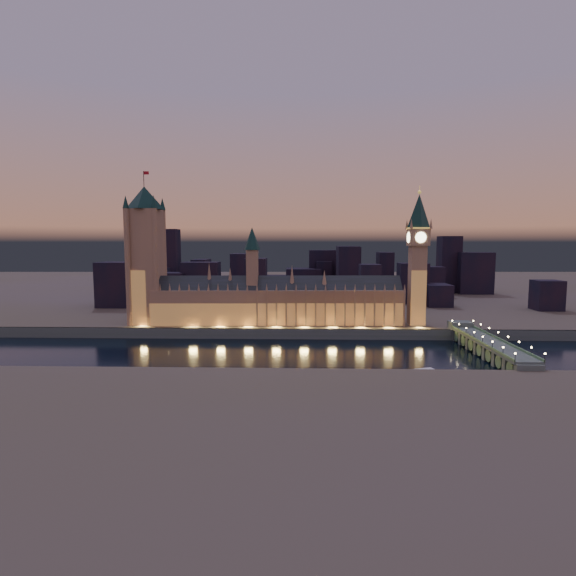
{
  "coord_description": "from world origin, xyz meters",
  "views": [
    {
      "loc": [
        15.23,
        -297.84,
        74.18
      ],
      "look_at": [
        5.0,
        55.0,
        38.0
      ],
      "focal_mm": 28.0,
      "sensor_mm": 36.0,
      "label": 1
    }
  ],
  "objects_px": {
    "victoria_tower": "(146,249)",
    "elizabeth_tower": "(418,248)",
    "westminster_bridge": "(486,346)",
    "palace_of_westminster": "(276,301)",
    "river_boat": "(415,376)"
  },
  "relations": [
    {
      "from": "westminster_bridge",
      "to": "victoria_tower",
      "type": "bearing_deg",
      "value": 165.21
    },
    {
      "from": "palace_of_westminster",
      "to": "westminster_bridge",
      "type": "distance_m",
      "value": 158.0
    },
    {
      "from": "palace_of_westminster",
      "to": "elizabeth_tower",
      "type": "relative_size",
      "value": 1.83
    },
    {
      "from": "victoria_tower",
      "to": "elizabeth_tower",
      "type": "xyz_separation_m",
      "value": [
        218.0,
        -0.0,
        0.7
      ]
    },
    {
      "from": "elizabeth_tower",
      "to": "river_boat",
      "type": "distance_m",
      "value": 141.11
    },
    {
      "from": "river_boat",
      "to": "elizabeth_tower",
      "type": "bearing_deg",
      "value": 75.77
    },
    {
      "from": "westminster_bridge",
      "to": "river_boat",
      "type": "bearing_deg",
      "value": -137.73
    },
    {
      "from": "palace_of_westminster",
      "to": "river_boat",
      "type": "relative_size",
      "value": 4.34
    },
    {
      "from": "victoria_tower",
      "to": "westminster_bridge",
      "type": "bearing_deg",
      "value": -14.79
    },
    {
      "from": "victoria_tower",
      "to": "elizabeth_tower",
      "type": "distance_m",
      "value": 218.0
    },
    {
      "from": "westminster_bridge",
      "to": "palace_of_westminster",
      "type": "bearing_deg",
      "value": 155.41
    },
    {
      "from": "palace_of_westminster",
      "to": "victoria_tower",
      "type": "xyz_separation_m",
      "value": [
        -105.12,
        0.18,
        42.36
      ]
    },
    {
      "from": "palace_of_westminster",
      "to": "westminster_bridge",
      "type": "height_order",
      "value": "palace_of_westminster"
    },
    {
      "from": "elizabeth_tower",
      "to": "westminster_bridge",
      "type": "bearing_deg",
      "value": -65.65
    },
    {
      "from": "river_boat",
      "to": "palace_of_westminster",
      "type": "bearing_deg",
      "value": 124.56
    }
  ]
}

